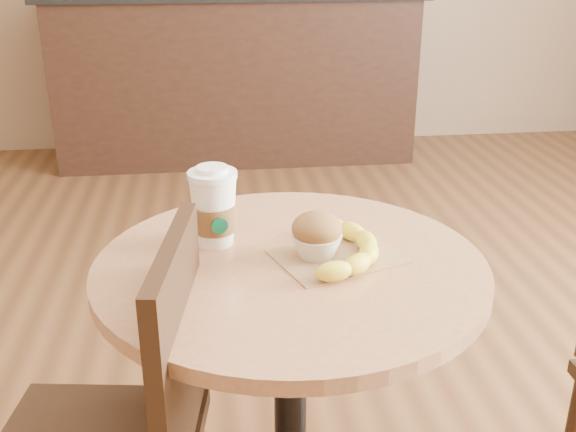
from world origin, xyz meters
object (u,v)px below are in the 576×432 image
object	(u,v)px
muffin	(317,235)
banana	(346,246)
cafe_table	(290,343)
coffee_cup	(214,210)

from	to	relation	value
muffin	banana	xyz separation A→B (m)	(0.06, -0.00, -0.03)
muffin	cafe_table	bearing A→B (deg)	-167.05
cafe_table	muffin	xyz separation A→B (m)	(0.05, 0.01, 0.24)
muffin	banana	distance (m)	0.07
muffin	banana	bearing A→B (deg)	-3.77
cafe_table	coffee_cup	bearing A→B (deg)	144.53
coffee_cup	banana	xyz separation A→B (m)	(0.26, -0.10, -0.05)
coffee_cup	banana	world-z (taller)	coffee_cup
banana	cafe_table	bearing A→B (deg)	-162.50
muffin	banana	size ratio (longest dim) A/B	0.36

